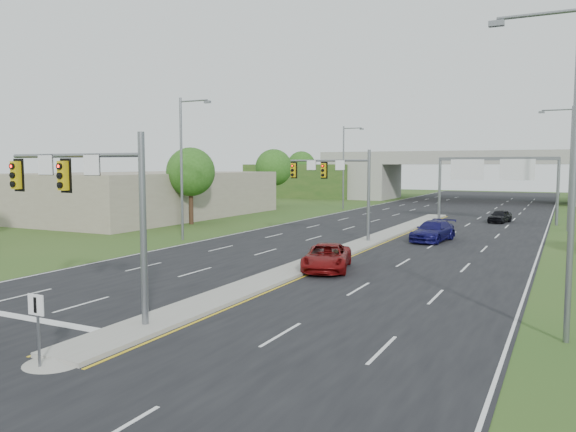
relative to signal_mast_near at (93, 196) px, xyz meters
The scene contains 22 objects.
ground 5.24m from the signal_mast_near, ahead, with size 240.00×240.00×0.00m, color #2A4C1B.
road 35.46m from the signal_mast_near, 86.31° to the left, with size 24.00×160.00×0.02m, color black.
median 23.64m from the signal_mast_near, 84.40° to the left, with size 2.00×54.00×0.16m, color gray.
median_nose 6.48m from the signal_mast_near, 60.04° to the right, with size 2.00×2.00×0.16m, color gray.
lane_markings 29.41m from the signal_mast_near, 86.72° to the left, with size 23.72×160.00×0.01m.
signal_mast_near is the anchor object (origin of this frame).
signal_mast_far 25.00m from the signal_mast_near, 90.00° to the left, with size 6.62×0.60×7.00m.
keep_right_sign 5.94m from the signal_mast_near, 63.06° to the right, with size 0.60×0.13×2.20m.
sign_gantry 45.88m from the signal_mast_near, 78.75° to the left, with size 11.58×0.44×6.67m.
overpass 80.11m from the signal_mast_near, 88.38° to the left, with size 80.00×14.00×8.10m.
lightpole_l_mid 22.95m from the signal_mast_near, 118.79° to the left, with size 2.85×0.25×11.00m.
lightpole_l_far 56.19m from the signal_mast_near, 101.33° to the left, with size 2.85×0.25×11.00m.
lightpole_r_near 16.42m from the signal_mast_near, 18.06° to the left, with size 2.85×0.25×11.00m.
lightpole_r_far 43.01m from the signal_mast_near, 68.78° to the left, with size 2.85×0.25×11.00m.
tree_l_near 34.92m from the signal_mast_near, 120.53° to the left, with size 4.80×4.80×7.60m.
tree_l_mid 59.21m from the signal_mast_near, 111.54° to the left, with size 5.20×5.20×8.12m.
tree_back_a 100.64m from the signal_mast_near, 110.80° to the left, with size 6.00×6.00×8.85m.
tree_back_b 96.56m from the signal_mast_near, 103.01° to the left, with size 5.60×5.60×8.32m.
commercial_building 44.77m from the signal_mast_near, 128.34° to the left, with size 18.00×30.00×5.00m, color gray.
car_far_a 14.44m from the signal_mast_near, 74.26° to the left, with size 2.39×5.19×1.44m, color #6A0A0B.
car_far_b 29.02m from the signal_mast_near, 76.97° to the left, with size 2.20×5.40×1.57m, color #0D0B47.
car_far_c 46.43m from the signal_mast_near, 78.09° to the left, with size 1.56×3.88×1.32m, color black.
Camera 1 is at (13.35, -15.29, 5.84)m, focal length 35.00 mm.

